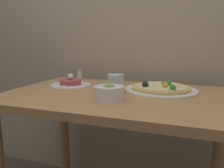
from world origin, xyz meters
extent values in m
cube|color=tan|center=(0.00, 0.83, 1.30)|extent=(8.00, 0.05, 2.60)
cube|color=#AD7F51|center=(0.00, 0.35, 0.77)|extent=(1.12, 0.70, 0.03)
cylinder|color=#AD7F51|center=(-0.50, 0.64, 0.38)|extent=(0.06, 0.06, 0.75)
cylinder|color=#AD7F51|center=(0.50, 0.64, 0.38)|extent=(0.06, 0.06, 0.75)
cylinder|color=white|center=(0.18, 0.48, 0.79)|extent=(0.37, 0.37, 0.01)
cylinder|color=#DBB26B|center=(0.18, 0.48, 0.80)|extent=(0.30, 0.30, 0.01)
cylinder|color=beige|center=(0.18, 0.48, 0.81)|extent=(0.26, 0.26, 0.00)
sphere|color=#997047|center=(0.20, 0.51, 0.82)|extent=(0.02, 0.02, 0.02)
sphere|color=#387F33|center=(0.22, 0.50, 0.82)|extent=(0.03, 0.03, 0.03)
sphere|color=black|center=(0.11, 0.43, 0.82)|extent=(0.03, 0.03, 0.03)
sphere|color=#387F33|center=(0.25, 0.40, 0.82)|extent=(0.03, 0.03, 0.03)
sphere|color=gold|center=(0.21, 0.45, 0.82)|extent=(0.03, 0.03, 0.03)
cylinder|color=white|center=(-0.32, 0.44, 0.79)|extent=(0.23, 0.23, 0.01)
cylinder|color=#A84747|center=(-0.32, 0.44, 0.81)|extent=(0.12, 0.12, 0.03)
sphere|color=silver|center=(-0.32, 0.44, 0.84)|extent=(0.03, 0.03, 0.03)
cube|color=white|center=(-0.23, 0.44, 0.80)|extent=(0.04, 0.02, 0.01)
cube|color=white|center=(-0.32, 0.53, 0.80)|extent=(0.02, 0.04, 0.01)
cube|color=white|center=(-0.41, 0.44, 0.80)|extent=(0.04, 0.02, 0.01)
cube|color=white|center=(-0.32, 0.35, 0.80)|extent=(0.02, 0.04, 0.01)
cylinder|color=white|center=(0.00, 0.20, 0.82)|extent=(0.13, 0.13, 0.06)
sphere|color=#8EA34C|center=(0.01, 0.19, 0.85)|extent=(0.04, 0.04, 0.04)
sphere|color=#8EA34C|center=(0.00, 0.20, 0.85)|extent=(0.04, 0.04, 0.04)
sphere|color=#8EA34C|center=(0.01, 0.20, 0.85)|extent=(0.03, 0.03, 0.03)
sphere|color=#8EA34C|center=(-0.02, 0.20, 0.84)|extent=(0.03, 0.03, 0.03)
sphere|color=#B7BC70|center=(-0.01, 0.22, 0.85)|extent=(0.03, 0.03, 0.03)
cylinder|color=silver|center=(-0.02, 0.34, 0.83)|extent=(0.08, 0.08, 0.09)
cylinder|color=silver|center=(-0.36, 0.63, 0.82)|extent=(0.03, 0.03, 0.06)
cylinder|color=#B2B2B7|center=(-0.36, 0.63, 0.85)|extent=(0.03, 0.03, 0.01)
camera|label=1|loc=(0.31, -0.65, 1.03)|focal=35.00mm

